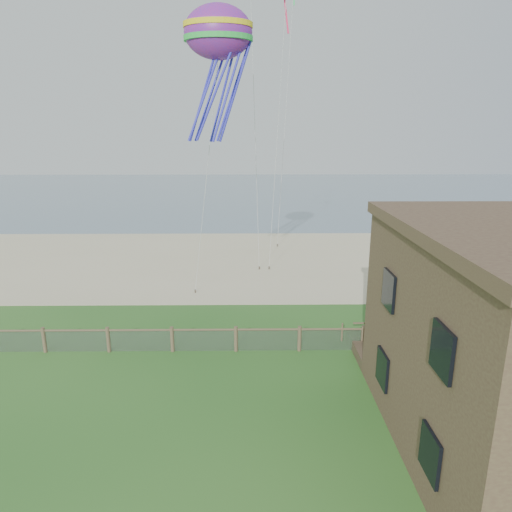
# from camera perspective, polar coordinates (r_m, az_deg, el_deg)

# --- Properties ---
(ground) EXTENTS (160.00, 160.00, 0.00)m
(ground) POSITION_cam_1_polar(r_m,az_deg,el_deg) (17.00, -3.16, -20.99)
(ground) COLOR #255A1E
(ground) RESTS_ON ground
(sand_beach) EXTENTS (72.00, 20.00, 0.02)m
(sand_beach) POSITION_cam_1_polar(r_m,az_deg,el_deg) (37.09, -1.75, -0.49)
(sand_beach) COLOR #C7BB8F
(sand_beach) RESTS_ON ground
(ocean) EXTENTS (160.00, 68.00, 0.02)m
(ocean) POSITION_cam_1_polar(r_m,az_deg,el_deg) (80.34, -1.19, 8.02)
(ocean) COLOR slate
(ocean) RESTS_ON ground
(chainlink_fence) EXTENTS (36.20, 0.20, 1.25)m
(chainlink_fence) POSITION_cam_1_polar(r_m,az_deg,el_deg) (21.88, -2.52, -10.49)
(chainlink_fence) COLOR #4B3A2A
(chainlink_fence) RESTS_ON ground
(picnic_table) EXTENTS (1.99, 1.56, 0.81)m
(picnic_table) POSITION_cam_1_polar(r_m,az_deg,el_deg) (21.44, 19.79, -12.45)
(picnic_table) COLOR brown
(picnic_table) RESTS_ON ground
(octopus_kite) EXTENTS (3.89, 3.07, 7.18)m
(octopus_kite) POSITION_cam_1_polar(r_m,az_deg,el_deg) (25.08, -4.66, 21.99)
(octopus_kite) COLOR #D62147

